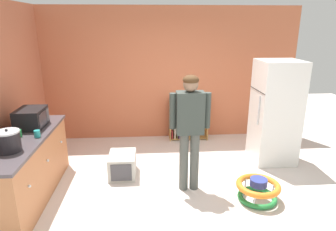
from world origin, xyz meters
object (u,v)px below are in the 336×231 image
object	(u,v)px
crock_pot	(8,141)
green_cup	(18,133)
teal_cup	(37,134)
microwave	(31,118)
bookshelf	(185,122)
banana_bunch	(46,116)
refrigerator	(275,112)
standing_person	(190,123)
baby_walker	(258,189)
pet_carrier	(123,165)
kitchen_counter	(25,168)
orange_cup	(2,137)

from	to	relation	value
crock_pot	green_cup	distance (m)	0.49
crock_pot	teal_cup	distance (m)	0.48
microwave	green_cup	world-z (taller)	microwave
green_cup	bookshelf	bearing A→B (deg)	39.04
bookshelf	microwave	bearing A→B (deg)	-146.15
banana_bunch	refrigerator	bearing A→B (deg)	1.20
standing_person	crock_pot	bearing A→B (deg)	-167.26
crock_pot	standing_person	bearing A→B (deg)	12.74
bookshelf	baby_walker	xyz separation A→B (m)	(0.71, -2.38, -0.21)
standing_person	banana_bunch	size ratio (longest dim) A/B	10.92
refrigerator	teal_cup	xyz separation A→B (m)	(-3.68, -0.94, 0.06)
refrigerator	crock_pot	size ratio (longest dim) A/B	6.30
crock_pot	teal_cup	bearing A→B (deg)	69.45
pet_carrier	microwave	xyz separation A→B (m)	(-1.27, -0.13, 0.86)
microwave	banana_bunch	distance (m)	0.46
bookshelf	kitchen_counter	bearing A→B (deg)	-139.85
baby_walker	teal_cup	size ratio (longest dim) A/B	6.36
pet_carrier	green_cup	world-z (taller)	green_cup
baby_walker	kitchen_counter	bearing A→B (deg)	174.89
green_cup	banana_bunch	bearing A→B (deg)	83.67
microwave	teal_cup	bearing A→B (deg)	-62.70
baby_walker	crock_pot	distance (m)	3.26
refrigerator	green_cup	xyz separation A→B (m)	(-3.93, -0.90, 0.06)
standing_person	teal_cup	xyz separation A→B (m)	(-2.06, -0.06, -0.08)
kitchen_counter	crock_pot	xyz separation A→B (m)	(0.05, -0.43, 0.58)
kitchen_counter	orange_cup	bearing A→B (deg)	-157.75
baby_walker	standing_person	bearing A→B (deg)	158.56
pet_carrier	standing_person	bearing A→B (deg)	-25.90
baby_walker	microwave	size ratio (longest dim) A/B	1.26
standing_person	kitchen_counter	bearing A→B (deg)	-178.13
standing_person	banana_bunch	bearing A→B (deg)	160.20
teal_cup	green_cup	xyz separation A→B (m)	(-0.25, 0.03, 0.00)
bookshelf	pet_carrier	size ratio (longest dim) A/B	1.54
standing_person	microwave	distance (m)	2.30
standing_person	green_cup	world-z (taller)	standing_person
bookshelf	baby_walker	size ratio (longest dim) A/B	1.41
refrigerator	bookshelf	xyz separation A→B (m)	(-1.41, 1.14, -0.52)
banana_bunch	pet_carrier	bearing A→B (deg)	-14.38
standing_person	crock_pot	size ratio (longest dim) A/B	6.03
crock_pot	orange_cup	xyz separation A→B (m)	(-0.24, 0.35, -0.08)
standing_person	pet_carrier	bearing A→B (deg)	154.10
pet_carrier	teal_cup	size ratio (longest dim) A/B	5.81
kitchen_counter	teal_cup	bearing A→B (deg)	4.71
bookshelf	pet_carrier	bearing A→B (deg)	-128.35
orange_cup	banana_bunch	bearing A→B (deg)	75.42
teal_cup	green_cup	size ratio (longest dim) A/B	1.00
baby_walker	orange_cup	distance (m)	3.48
refrigerator	pet_carrier	world-z (taller)	refrigerator
refrigerator	standing_person	size ratio (longest dim) A/B	1.05
banana_bunch	teal_cup	bearing A→B (deg)	-79.26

